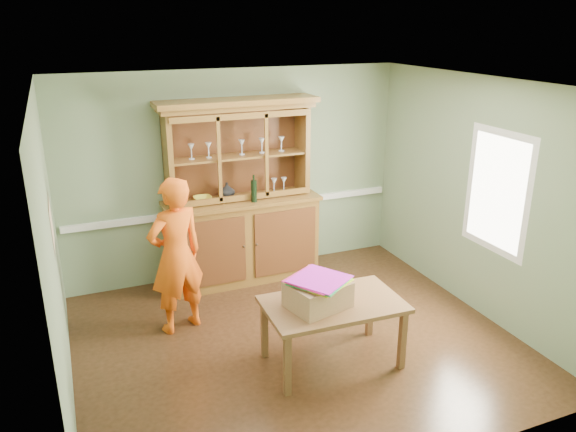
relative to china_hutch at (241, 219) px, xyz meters
name	(u,v)px	position (x,y,z in m)	size (l,w,h in m)	color
floor	(296,341)	(0.03, -1.73, -0.82)	(4.50, 4.50, 0.00)	#482A17
ceiling	(297,85)	(0.03, -1.73, 1.88)	(4.50, 4.50, 0.00)	white
wall_back	(236,174)	(0.03, 0.27, 0.53)	(4.50, 4.50, 0.00)	gray
wall_left	(53,258)	(-2.22, -1.73, 0.53)	(4.00, 4.00, 0.00)	gray
wall_right	(478,197)	(2.28, -1.73, 0.53)	(4.00, 4.00, 0.00)	gray
wall_front	(412,317)	(0.03, -3.73, 0.53)	(4.50, 4.50, 0.00)	gray
chair_rail	(238,208)	(0.03, 0.24, 0.08)	(4.41, 0.05, 0.08)	white
framed_map	(52,224)	(-2.20, -1.43, 0.73)	(0.03, 0.60, 0.46)	#352515
window_panel	(497,192)	(2.26, -2.03, 0.68)	(0.03, 0.96, 1.36)	white
china_hutch	(241,219)	(0.00, 0.00, 0.00)	(2.01, 0.66, 2.36)	brown
dining_table	(333,310)	(0.21, -2.22, -0.23)	(1.37, 0.85, 0.67)	brown
cardboard_box	(318,294)	(0.04, -2.23, -0.03)	(0.54, 0.43, 0.25)	#AA7D58
kite_stack	(319,280)	(0.04, -2.24, 0.13)	(0.66, 0.66, 0.05)	#DFFE20
person	(176,256)	(-1.05, -0.97, 0.05)	(0.64, 0.42, 1.74)	#ED570E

